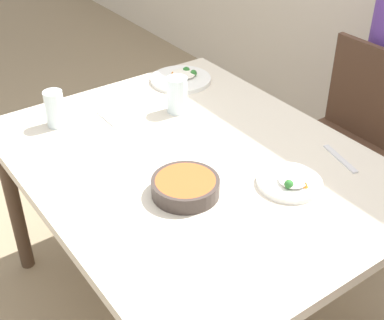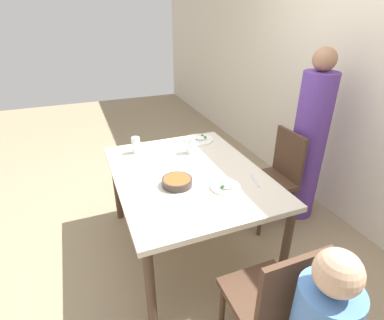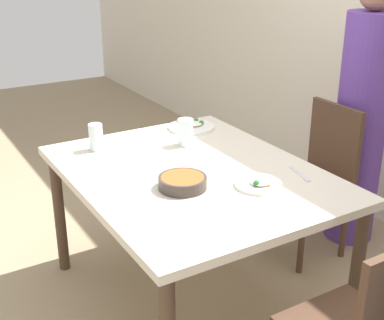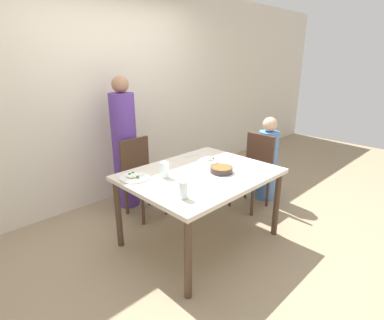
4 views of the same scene
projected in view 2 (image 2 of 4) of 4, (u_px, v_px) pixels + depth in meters
The scene contains 13 objects.
ground_plane at pixel (189, 246), 2.62m from camera, with size 10.00×10.00×0.00m, color #998466.
wall_back at pixel (361, 76), 2.52m from camera, with size 10.00×0.06×2.70m.
dining_table at pixel (188, 181), 2.32m from camera, with size 1.39×1.09×0.74m.
chair_adult_spot at pixel (276, 175), 2.74m from camera, with size 0.40×0.40×0.90m.
chair_child_spot at pixel (273, 300), 1.57m from camera, with size 0.40×0.40×0.90m.
person_adult at pixel (308, 145), 2.73m from camera, with size 0.29×0.29×1.59m.
bowl_curry at pixel (177, 182), 2.11m from camera, with size 0.22×0.22×0.05m.
plate_rice_adult at pixel (225, 186), 2.08m from camera, with size 0.21×0.21×0.05m.
plate_rice_child at pixel (199, 139), 2.83m from camera, with size 0.27×0.27×0.05m.
glass_water_tall at pixel (191, 145), 2.56m from camera, with size 0.08×0.08×0.15m.
glass_water_short at pixel (136, 145), 2.57m from camera, with size 0.07×0.07×0.14m.
napkin_folded at pixel (165, 151), 2.62m from camera, with size 0.14×0.14×0.01m.
fork_steel at pixel (255, 180), 2.17m from camera, with size 0.18×0.06×0.01m.
Camera 2 is at (1.86, -0.71, 1.86)m, focal length 28.00 mm.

